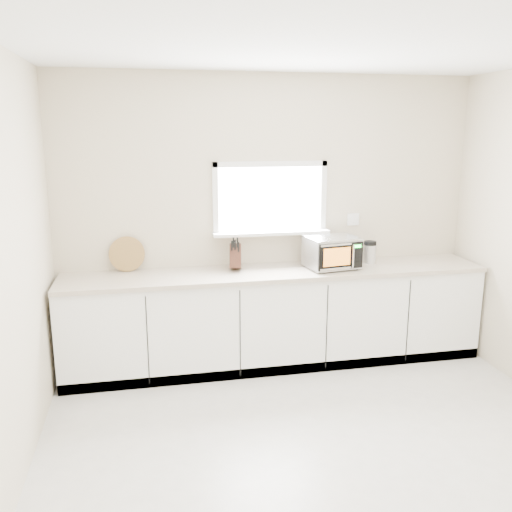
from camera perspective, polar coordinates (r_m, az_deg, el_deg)
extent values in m
plane|color=beige|center=(3.90, 8.46, -21.09)|extent=(4.00, 4.00, 0.00)
cube|color=beige|center=(5.21, 1.43, 3.92)|extent=(4.00, 0.02, 2.70)
cube|color=white|center=(5.17, 1.48, 6.08)|extent=(1.00, 0.02, 0.60)
cube|color=white|center=(5.16, 1.63, 2.46)|extent=(1.12, 0.16, 0.03)
cube|color=white|center=(5.13, 1.55, 9.67)|extent=(1.10, 0.04, 0.05)
cube|color=white|center=(5.21, 1.50, 2.51)|extent=(1.10, 0.04, 0.05)
cube|color=white|center=(5.06, -4.30, 5.90)|extent=(0.05, 0.04, 0.70)
cube|color=white|center=(5.30, 7.09, 6.16)|extent=(0.05, 0.04, 0.70)
cube|color=white|center=(5.46, 10.19, 3.82)|extent=(0.12, 0.01, 0.12)
cube|color=white|center=(5.16, 2.14, -6.64)|extent=(3.92, 0.60, 0.88)
cube|color=#BBAF9A|center=(5.01, 2.21, -1.73)|extent=(3.92, 0.64, 0.04)
cylinder|color=black|center=(4.93, 6.69, -1.75)|extent=(0.02, 0.02, 0.01)
cylinder|color=black|center=(5.17, 5.30, -1.01)|extent=(0.02, 0.02, 0.01)
cylinder|color=black|center=(5.11, 10.56, -1.34)|extent=(0.02, 0.02, 0.01)
cylinder|color=black|center=(5.34, 9.05, -0.65)|extent=(0.02, 0.02, 0.01)
cube|color=#B7B9BE|center=(5.10, 7.97, 0.40)|extent=(0.51, 0.42, 0.28)
cube|color=black|center=(4.95, 8.96, -0.03)|extent=(0.44, 0.08, 0.24)
cube|color=orange|center=(4.92, 8.53, -0.09)|extent=(0.27, 0.05, 0.17)
cylinder|color=silver|center=(4.98, 10.21, 0.01)|extent=(0.02, 0.02, 0.22)
cube|color=black|center=(5.02, 10.54, 0.10)|extent=(0.11, 0.02, 0.24)
cube|color=#19FF33|center=(5.00, 10.62, 1.01)|extent=(0.08, 0.02, 0.03)
cube|color=silver|center=(5.07, 8.02, 1.97)|extent=(0.51, 0.42, 0.01)
cube|color=#412317|center=(5.00, -2.18, 0.00)|extent=(0.14, 0.23, 0.26)
cube|color=black|center=(4.92, -2.57, 1.07)|extent=(0.02, 0.05, 0.09)
cube|color=black|center=(4.92, -2.21, 1.19)|extent=(0.02, 0.05, 0.09)
cube|color=black|center=(4.92, -1.85, 0.95)|extent=(0.02, 0.05, 0.09)
cube|color=black|center=(4.92, -2.39, 1.42)|extent=(0.02, 0.05, 0.09)
cube|color=black|center=(4.91, -1.97, 1.42)|extent=(0.02, 0.05, 0.09)
cylinder|color=olive|center=(5.08, -13.44, 0.21)|extent=(0.32, 0.08, 0.32)
cylinder|color=#B7B9BE|center=(5.39, 11.87, 0.24)|extent=(0.16, 0.16, 0.18)
cylinder|color=black|center=(5.36, 11.92, 1.37)|extent=(0.15, 0.15, 0.04)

